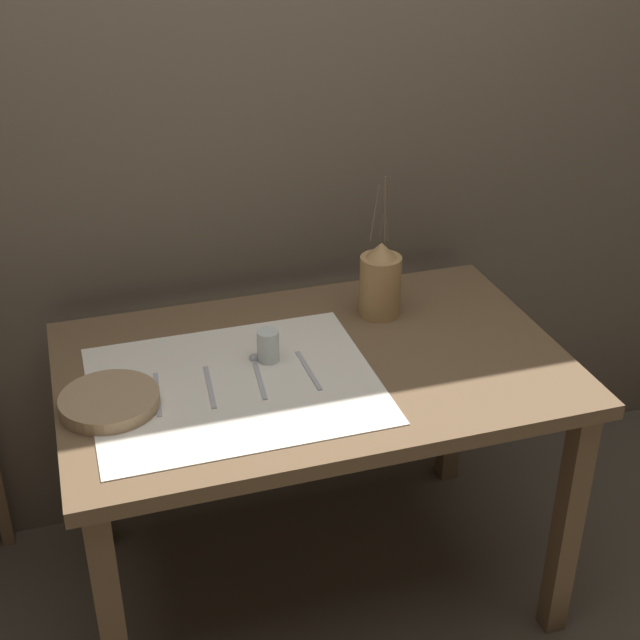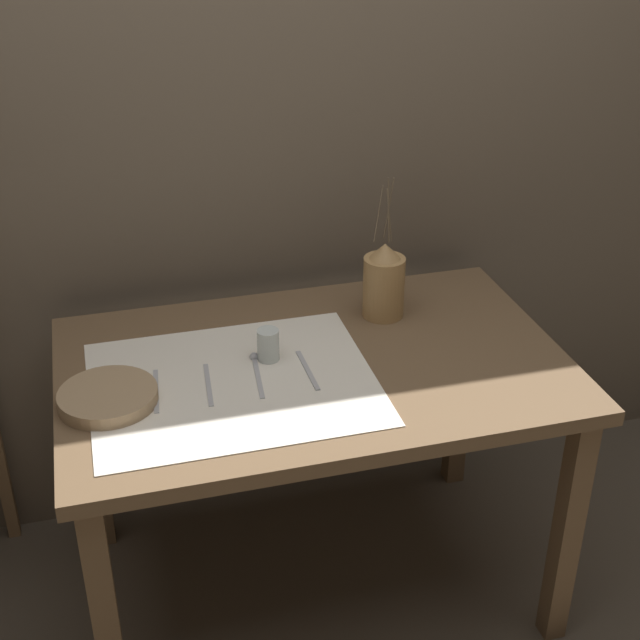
# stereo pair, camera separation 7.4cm
# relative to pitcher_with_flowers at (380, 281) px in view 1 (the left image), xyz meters

# --- Properties ---
(ground_plane) EXTENTS (12.00, 12.00, 0.00)m
(ground_plane) POSITION_rel_pitcher_with_flowers_xyz_m (-0.26, -0.20, -0.88)
(ground_plane) COLOR brown
(stone_wall_back) EXTENTS (7.00, 0.06, 2.40)m
(stone_wall_back) POSITION_rel_pitcher_with_flowers_xyz_m (-0.26, 0.33, 0.32)
(stone_wall_back) COLOR brown
(stone_wall_back) RESTS_ON ground_plane
(wooden_table) EXTENTS (1.31, 0.83, 0.78)m
(wooden_table) POSITION_rel_pitcher_with_flowers_xyz_m (-0.26, -0.20, -0.20)
(wooden_table) COLOR brown
(wooden_table) RESTS_ON ground_plane
(linen_cloth) EXTENTS (0.70, 0.58, 0.00)m
(linen_cloth) POSITION_rel_pitcher_with_flowers_xyz_m (-0.48, -0.25, -0.10)
(linen_cloth) COLOR silver
(linen_cloth) RESTS_ON wooden_table
(pitcher_with_flowers) EXTENTS (0.12, 0.12, 0.42)m
(pitcher_with_flowers) POSITION_rel_pitcher_with_flowers_xyz_m (0.00, 0.00, 0.00)
(pitcher_with_flowers) COLOR #A87F4C
(pitcher_with_flowers) RESTS_ON wooden_table
(wooden_bowl) EXTENTS (0.24, 0.24, 0.04)m
(wooden_bowl) POSITION_rel_pitcher_with_flowers_xyz_m (-0.78, -0.25, -0.09)
(wooden_bowl) COLOR #9E7F5B
(wooden_bowl) RESTS_ON wooden_table
(glass_tumbler_near) EXTENTS (0.06, 0.06, 0.09)m
(glass_tumbler_near) POSITION_rel_pitcher_with_flowers_xyz_m (-0.37, -0.16, -0.06)
(glass_tumbler_near) COLOR silver
(glass_tumbler_near) RESTS_ON wooden_table
(fork_inner) EXTENTS (0.03, 0.19, 0.00)m
(fork_inner) POSITION_rel_pitcher_with_flowers_xyz_m (-0.67, -0.24, -0.10)
(fork_inner) COLOR #A8A8AD
(fork_inner) RESTS_ON wooden_table
(knife_center) EXTENTS (0.03, 0.19, 0.00)m
(knife_center) POSITION_rel_pitcher_with_flowers_xyz_m (-0.54, -0.24, -0.10)
(knife_center) COLOR #A8A8AD
(knife_center) RESTS_ON wooden_table
(spoon_outer) EXTENTS (0.04, 0.20, 0.02)m
(spoon_outer) POSITION_rel_pitcher_with_flowers_xyz_m (-0.41, -0.18, -0.10)
(spoon_outer) COLOR #A8A8AD
(spoon_outer) RESTS_ON wooden_table
(fork_outer) EXTENTS (0.02, 0.19, 0.00)m
(fork_outer) POSITION_rel_pitcher_with_flowers_xyz_m (-0.28, -0.24, -0.10)
(fork_outer) COLOR #A8A8AD
(fork_outer) RESTS_ON wooden_table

